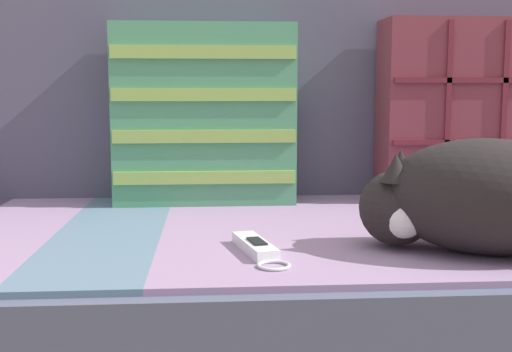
% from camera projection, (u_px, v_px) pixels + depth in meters
% --- Properties ---
extents(couch, '(2.01, 0.91, 0.38)m').
position_uv_depth(couch, '(262.00, 317.00, 1.27)').
color(couch, gray).
rests_on(couch, ground_plane).
extents(sofa_backrest, '(1.97, 0.14, 0.51)m').
position_uv_depth(sofa_backrest, '(250.00, 90.00, 1.59)').
color(sofa_backrest, '#514C60').
rests_on(sofa_backrest, couch).
extents(throw_pillow_quilted, '(0.39, 0.14, 0.42)m').
position_uv_depth(throw_pillow_quilted, '(464.00, 111.00, 1.49)').
color(throw_pillow_quilted, brown).
rests_on(throw_pillow_quilted, couch).
extents(throw_pillow_striped, '(0.40, 0.14, 0.40)m').
position_uv_depth(throw_pillow_striped, '(205.00, 115.00, 1.45)').
color(throw_pillow_striped, '#4C9366').
rests_on(throw_pillow_striped, couch).
extents(sleeping_cat, '(0.38, 0.30, 0.18)m').
position_uv_depth(sleeping_cat, '(472.00, 199.00, 0.99)').
color(sleeping_cat, black).
rests_on(sleeping_cat, couch).
extents(game_remote_far, '(0.08, 0.20, 0.02)m').
position_uv_depth(game_remote_far, '(256.00, 248.00, 1.00)').
color(game_remote_far, white).
rests_on(game_remote_far, couch).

